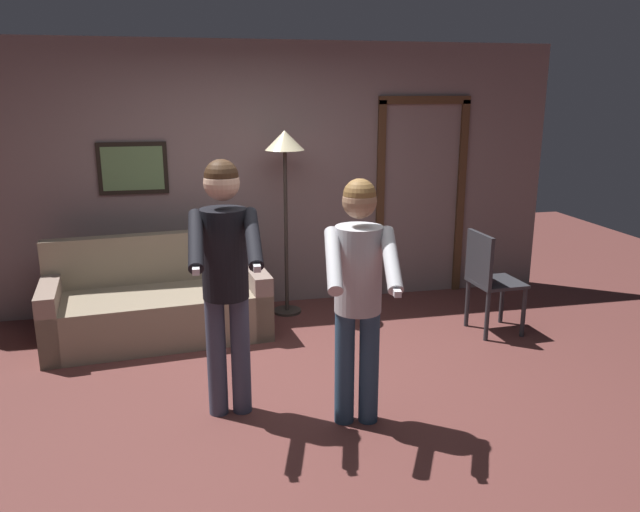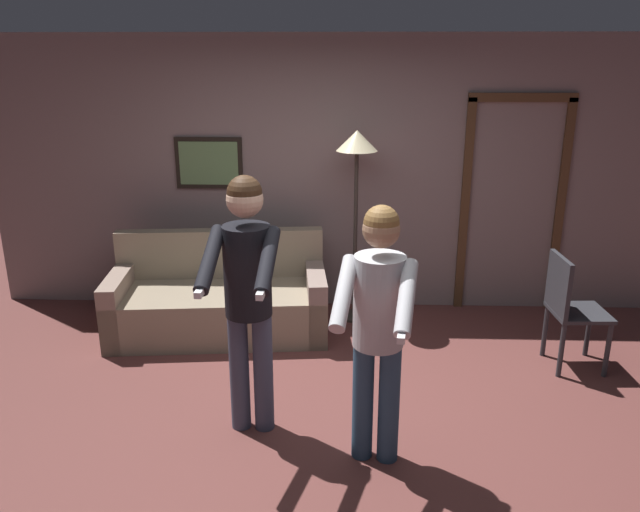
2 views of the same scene
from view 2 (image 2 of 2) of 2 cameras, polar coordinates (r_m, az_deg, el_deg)
name	(u,v)px [view 2 (image 2 of 2)]	position (r m, az deg, el deg)	size (l,w,h in m)	color
ground_plane	(308,425)	(4.41, -1.06, -15.18)	(12.00, 12.00, 0.00)	brown
back_wall_assembly	(322,176)	(6.00, 0.18, 7.31)	(6.40, 0.10, 2.60)	gray
couch	(219,302)	(5.71, -9.19, -4.21)	(1.97, 1.03, 0.87)	gray
torchiere_lamp	(357,160)	(5.60, 3.37, 8.72)	(0.37, 0.37, 1.78)	#332D28
person_standing_left	(247,283)	(3.93, -6.67, -2.45)	(0.45, 0.70, 1.73)	#41485F
person_standing_right	(378,316)	(3.64, 5.35, -5.45)	(0.51, 0.67, 1.62)	#2E4C68
dining_chair_distant	(569,305)	(5.30, 21.83, -4.20)	(0.44, 0.44, 0.93)	#2D2D33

